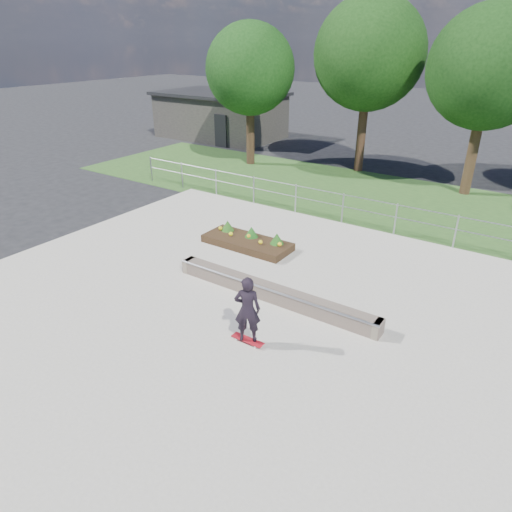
{
  "coord_description": "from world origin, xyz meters",
  "views": [
    {
      "loc": [
        6.34,
        -7.52,
        6.35
      ],
      "look_at": [
        0.2,
        1.5,
        1.1
      ],
      "focal_mm": 32.0,
      "sensor_mm": 36.0,
      "label": 1
    }
  ],
  "objects": [
    {
      "name": "skateboarder",
      "position": [
        1.39,
        -0.58,
        0.94
      ],
      "size": [
        0.8,
        0.62,
        1.69
      ],
      "color": "silver",
      "rests_on": "concrete_slab"
    },
    {
      "name": "building",
      "position": [
        -14.0,
        18.0,
        1.51
      ],
      "size": [
        8.4,
        5.4,
        3.0
      ],
      "color": "#2D2B28",
      "rests_on": "ground"
    },
    {
      "name": "grass_verge",
      "position": [
        0.0,
        11.0,
        0.01
      ],
      "size": [
        30.0,
        8.0,
        0.02
      ],
      "primitive_type": "cube",
      "color": "#294C1E",
      "rests_on": "ground"
    },
    {
      "name": "tree_far_left",
      "position": [
        -8.0,
        13.0,
        4.85
      ],
      "size": [
        4.55,
        4.55,
        7.15
      ],
      "color": "black",
      "rests_on": "ground"
    },
    {
      "name": "fence",
      "position": [
        0.0,
        7.5,
        0.77
      ],
      "size": [
        20.06,
        0.06,
        1.2
      ],
      "color": "gray",
      "rests_on": "ground"
    },
    {
      "name": "planter_bed",
      "position": [
        -1.69,
        3.8,
        0.24
      ],
      "size": [
        3.0,
        1.2,
        0.61
      ],
      "color": "black",
      "rests_on": "concrete_slab"
    },
    {
      "name": "ground",
      "position": [
        0.0,
        0.0,
        0.0
      ],
      "size": [
        120.0,
        120.0,
        0.0
      ],
      "primitive_type": "plane",
      "color": "black",
      "rests_on": "ground"
    },
    {
      "name": "tree_mid_right",
      "position": [
        3.0,
        14.0,
        5.23
      ],
      "size": [
        4.9,
        4.9,
        7.7
      ],
      "color": "#342114",
      "rests_on": "ground"
    },
    {
      "name": "concrete_slab",
      "position": [
        0.0,
        0.0,
        0.03
      ],
      "size": [
        15.0,
        15.0,
        0.06
      ],
      "primitive_type": "cube",
      "color": "#A6A093",
      "rests_on": "ground"
    },
    {
      "name": "tree_mid_left",
      "position": [
        -2.5,
        15.0,
        5.61
      ],
      "size": [
        5.25,
        5.25,
        8.25
      ],
      "color": "#341E15",
      "rests_on": "ground"
    },
    {
      "name": "grind_ledge",
      "position": [
        0.83,
        1.32,
        0.26
      ],
      "size": [
        6.0,
        0.44,
        0.43
      ],
      "color": "brown",
      "rests_on": "concrete_slab"
    }
  ]
}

